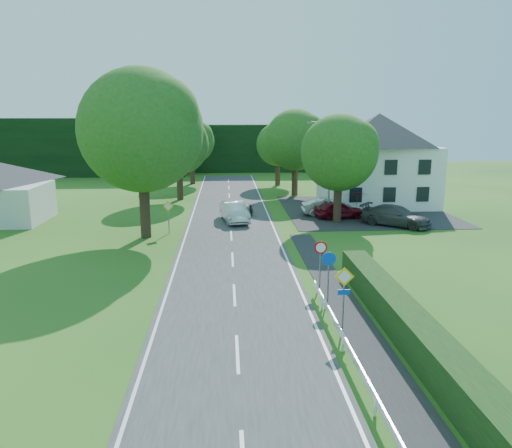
{
  "coord_description": "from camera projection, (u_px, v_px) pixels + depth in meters",
  "views": [
    {
      "loc": [
        -0.33,
        -10.56,
        8.45
      ],
      "look_at": [
        1.5,
        19.63,
        1.82
      ],
      "focal_mm": 35.0,
      "sensor_mm": 36.0,
      "label": 1
    }
  ],
  "objects": [
    {
      "name": "tree_left_back",
      "position": [
        192.0,
        151.0,
        61.7
      ],
      "size": [
        6.6,
        6.6,
        8.07
      ],
      "primitive_type": null,
      "color": "#285118",
      "rests_on": "ground"
    },
    {
      "name": "tree_right_far",
      "position": [
        295.0,
        153.0,
        52.52
      ],
      "size": [
        7.4,
        7.4,
        9.09
      ],
      "primitive_type": null,
      "color": "#285118",
      "rests_on": "ground"
    },
    {
      "name": "parasol",
      "position": [
        357.0,
        202.0,
        43.47
      ],
      "size": [
        2.74,
        2.76,
        1.91
      ],
      "primitive_type": "imported",
      "rotation": [
        0.0,
        0.0,
        0.39
      ],
      "color": "#AF1E0E",
      "rests_on": "parking_pad"
    },
    {
      "name": "line_edge_left",
      "position": [
        181.0,
        251.0,
        31.43
      ],
      "size": [
        0.12,
        80.0,
        0.01
      ],
      "primitive_type": "cube",
      "color": "white",
      "rests_on": "road"
    },
    {
      "name": "footpath",
      "position": [
        412.0,
        414.0,
        14.37
      ],
      "size": [
        1.5,
        44.0,
        0.04
      ],
      "primitive_type": "cube",
      "color": "black",
      "rests_on": "ground"
    },
    {
      "name": "tree_right_mid",
      "position": [
        339.0,
        169.0,
        39.01
      ],
      "size": [
        7.0,
        7.0,
        8.58
      ],
      "primitive_type": null,
      "color": "#285118",
      "rests_on": "ground"
    },
    {
      "name": "house_white",
      "position": [
        377.0,
        159.0,
        47.11
      ],
      "size": [
        10.6,
        8.4,
        8.6
      ],
      "color": "white",
      "rests_on": "ground"
    },
    {
      "name": "moving_car",
      "position": [
        234.0,
        212.0,
        40.01
      ],
      "size": [
        2.49,
        5.03,
        1.59
      ],
      "primitive_type": "imported",
      "rotation": [
        0.0,
        0.0,
        0.17
      ],
      "color": "silver",
      "rests_on": "road"
    },
    {
      "name": "streetlight",
      "position": [
        328.0,
        165.0,
        40.9
      ],
      "size": [
        2.03,
        0.18,
        8.0
      ],
      "color": "gray",
      "rests_on": "ground"
    },
    {
      "name": "parked_car_silver_a",
      "position": [
        327.0,
        207.0,
        42.68
      ],
      "size": [
        4.35,
        1.53,
        1.43
      ],
      "primitive_type": "imported",
      "rotation": [
        0.0,
        0.0,
        1.57
      ],
      "color": "#AFAFB4",
      "rests_on": "parking_pad"
    },
    {
      "name": "line_centre",
      "position": [
        232.0,
        250.0,
        31.62
      ],
      "size": [
        0.12,
        80.0,
        0.01
      ],
      "primitive_type": null,
      "color": "white",
      "rests_on": "road"
    },
    {
      "name": "tree_left_far",
      "position": [
        179.0,
        157.0,
        49.91
      ],
      "size": [
        7.0,
        7.0,
        8.58
      ],
      "primitive_type": null,
      "color": "#285118",
      "rests_on": "ground"
    },
    {
      "name": "hedge_right",
      "position": [
        505.0,
        436.0,
        12.37
      ],
      "size": [
        1.2,
        30.0,
        1.3
      ],
      "primitive_type": "cube",
      "color": "black",
      "rests_on": "ground"
    },
    {
      "name": "sign_priority_right",
      "position": [
        344.0,
        286.0,
        19.78
      ],
      "size": [
        0.78,
        0.09,
        2.59
      ],
      "color": "gray",
      "rests_on": "ground"
    },
    {
      "name": "tree_right_back",
      "position": [
        278.0,
        154.0,
        60.42
      ],
      "size": [
        6.2,
        6.2,
        7.56
      ],
      "primitive_type": null,
      "color": "#285118",
      "rests_on": "ground"
    },
    {
      "name": "parked_car_red",
      "position": [
        339.0,
        210.0,
        41.42
      ],
      "size": [
        4.26,
        2.2,
        1.38
      ],
      "primitive_type": "imported",
      "rotation": [
        0.0,
        0.0,
        1.72
      ],
      "color": "maroon",
      "rests_on": "parking_pad"
    },
    {
      "name": "tree_main",
      "position": [
        142.0,
        154.0,
        33.93
      ],
      "size": [
        9.4,
        9.4,
        11.64
      ],
      "primitive_type": null,
      "color": "#285118",
      "rests_on": "ground"
    },
    {
      "name": "treeline_left",
      "position": [
        29.0,
        147.0,
        70.07
      ],
      "size": [
        44.0,
        6.0,
        8.0
      ],
      "primitive_type": "cube",
      "color": "black",
      "rests_on": "ground"
    },
    {
      "name": "parking_pad",
      "position": [
        363.0,
        210.0,
        45.01
      ],
      "size": [
        14.0,
        16.0,
        0.04
      ],
      "primitive_type": "cube",
      "color": "black",
      "rests_on": "ground"
    },
    {
      "name": "sign_roundabout",
      "position": [
        329.0,
        267.0,
        22.73
      ],
      "size": [
        0.64,
        0.08,
        2.37
      ],
      "color": "gray",
      "rests_on": "ground"
    },
    {
      "name": "line_edge_right",
      "position": [
        283.0,
        249.0,
        31.81
      ],
      "size": [
        0.12,
        80.0,
        0.01
      ],
      "primitive_type": "cube",
      "color": "white",
      "rests_on": "road"
    },
    {
      "name": "road",
      "position": [
        232.0,
        251.0,
        31.62
      ],
      "size": [
        7.0,
        80.0,
        0.04
      ],
      "primitive_type": "cube",
      "color": "#343437",
      "rests_on": "ground"
    },
    {
      "name": "treeline_right",
      "position": [
        280.0,
        148.0,
        76.2
      ],
      "size": [
        30.0,
        5.0,
        7.0
      ],
      "primitive_type": "cube",
      "color": "black",
      "rests_on": "ground"
    },
    {
      "name": "parked_car_grey",
      "position": [
        396.0,
        216.0,
        38.55
      ],
      "size": [
        5.54,
        5.06,
        1.56
      ],
      "primitive_type": "imported",
      "rotation": [
        0.0,
        0.0,
        0.89
      ],
      "color": "#424347",
      "rests_on": "parking_pad"
    },
    {
      "name": "motorcycle",
      "position": [
        251.0,
        209.0,
        42.7
      ],
      "size": [
        0.82,
        2.14,
        1.11
      ],
      "primitive_type": "imported",
      "rotation": [
        0.0,
        0.0,
        0.04
      ],
      "color": "black",
      "rests_on": "road"
    },
    {
      "name": "sign_priority_left",
      "position": [
        168.0,
        211.0,
        35.85
      ],
      "size": [
        0.78,
        0.09,
        2.44
      ],
      "color": "gray",
      "rests_on": "ground"
    },
    {
      "name": "sign_speed_limit",
      "position": [
        321.0,
        253.0,
        24.65
      ],
      "size": [
        0.64,
        0.11,
        2.37
      ],
      "color": "gray",
      "rests_on": "ground"
    }
  ]
}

